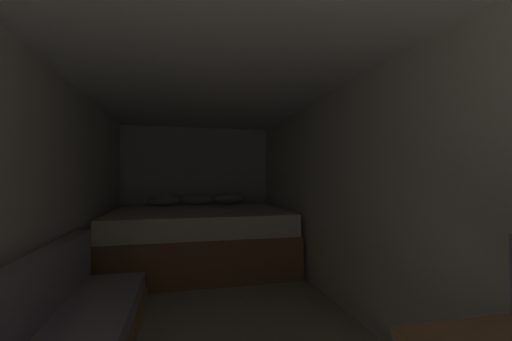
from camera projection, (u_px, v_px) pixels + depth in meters
The scene contains 6 objects.
ground_plane at pixel (212, 330), 2.45m from camera, with size 7.56×7.56×0.00m, color #A39984.
wall_back at pixel (196, 188), 5.20m from camera, with size 2.49×0.05×2.03m, color silver.
wall_left at pixel (38, 203), 2.19m from camera, with size 0.05×5.56×2.03m, color silver.
wall_right at pixel (351, 198), 2.75m from camera, with size 0.05×5.56×2.03m, color silver.
ceiling_slab at pixel (213, 70), 2.50m from camera, with size 2.49×5.56×0.05m, color white.
bed at pixel (199, 237), 4.24m from camera, with size 2.27×1.82×0.92m.
Camera 1 is at (-0.23, -0.49, 1.19)m, focal length 21.94 mm.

